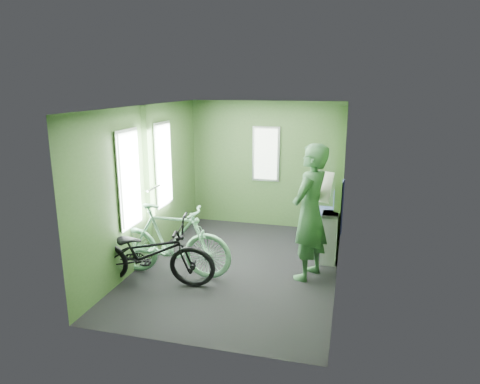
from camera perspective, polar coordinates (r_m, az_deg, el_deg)
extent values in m
plane|color=black|center=(6.34, -0.23, -9.90)|extent=(4.00, 4.00, 0.00)
cube|color=silver|center=(5.79, -0.25, 11.34)|extent=(2.80, 4.00, 0.02)
cube|color=#365527|center=(7.87, 3.49, 3.66)|extent=(2.80, 0.02, 2.30)
cube|color=#365527|center=(4.14, -7.38, -6.28)|extent=(2.80, 0.02, 2.30)
cube|color=#365527|center=(6.45, -12.35, 0.99)|extent=(0.02, 4.00, 2.30)
cube|color=#365527|center=(5.77, 13.31, -0.62)|extent=(0.02, 4.00, 2.30)
cube|color=#365527|center=(6.44, -12.03, 0.97)|extent=(0.08, 0.12, 2.30)
cube|color=silver|center=(5.92, -14.44, 1.66)|extent=(0.02, 0.56, 1.34)
cube|color=silver|center=(6.88, -10.05, 3.62)|extent=(0.02, 0.56, 1.34)
cube|color=white|center=(5.82, -14.68, 6.75)|extent=(0.00, 0.12, 0.12)
cube|color=white|center=(6.80, -10.17, 8.01)|extent=(0.00, 0.12, 0.12)
cylinder|color=silver|center=(6.42, -11.45, 0.50)|extent=(0.03, 0.40, 0.03)
cube|color=#365527|center=(6.36, 13.02, 0.76)|extent=(0.10, 0.10, 2.30)
cube|color=white|center=(6.53, 13.72, 7.32)|extent=(0.02, 0.40, 0.50)
cube|color=silver|center=(7.79, 3.45, 5.05)|extent=(0.50, 0.02, 1.00)
imported|color=black|center=(5.92, -11.99, -12.09)|extent=(1.86, 0.98, 1.04)
imported|color=#74B98D|center=(6.15, -9.04, -10.89)|extent=(1.73, 0.57, 1.05)
imported|color=#315B38|center=(5.78, 9.28, -2.72)|extent=(0.66, 0.79, 1.85)
cube|color=silver|center=(5.96, 10.69, 0.74)|extent=(0.36, 0.27, 0.41)
cube|color=gray|center=(6.49, 11.81, -6.00)|extent=(0.23, 0.32, 0.77)
cube|color=navy|center=(7.44, 11.08, -4.54)|extent=(0.60, 0.97, 0.46)
cube|color=navy|center=(7.29, 13.03, -1.02)|extent=(0.15, 0.93, 0.51)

